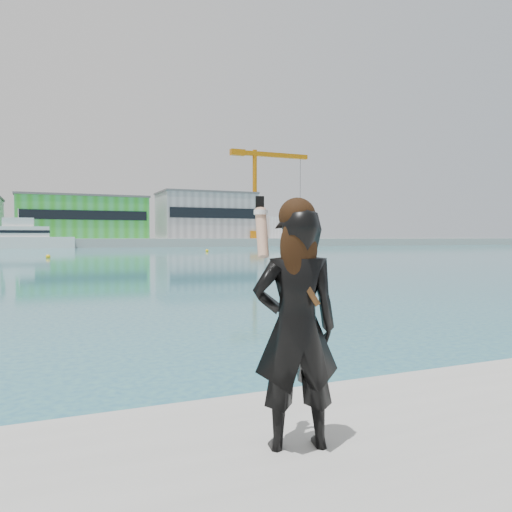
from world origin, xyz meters
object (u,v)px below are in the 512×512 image
at_px(dock_crane, 259,191).
at_px(motor_yacht, 26,237).
at_px(buoy_near, 48,258).
at_px(woman, 296,321).
at_px(buoy_extra, 207,252).

height_order(dock_crane, motor_yacht, dock_crane).
bearing_deg(dock_crane, buoy_near, -128.99).
bearing_deg(buoy_near, woman, -88.87).
bearing_deg(woman, buoy_extra, -94.13).
bearing_deg(buoy_extra, dock_crane, 58.51).
bearing_deg(buoy_near, dock_crane, 51.01).
xyz_separation_m(dock_crane, buoy_near, (-53.93, -66.63, -15.07)).
height_order(dock_crane, woman, dock_crane).
bearing_deg(dock_crane, motor_yacht, -169.27).
xyz_separation_m(buoy_near, woman, (1.10, -55.60, 1.68)).
xyz_separation_m(motor_yacht, buoy_near, (3.65, -55.73, -2.33)).
relative_size(buoy_extra, woman, 0.29).
height_order(buoy_near, buoy_extra, same).
bearing_deg(woman, buoy_near, -75.91).
bearing_deg(motor_yacht, buoy_extra, -54.60).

